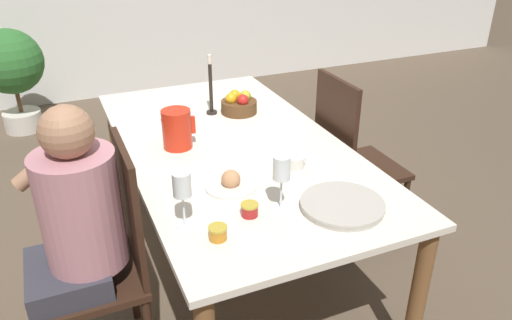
{
  "coord_description": "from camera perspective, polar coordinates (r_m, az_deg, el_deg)",
  "views": [
    {
      "loc": [
        -0.77,
        -2.09,
        1.78
      ],
      "look_at": [
        0.0,
        -0.29,
        0.78
      ],
      "focal_mm": 35.0,
      "sensor_mm": 36.0,
      "label": 1
    }
  ],
  "objects": [
    {
      "name": "ground_plane",
      "position": [
        2.85,
        -2.39,
        -11.53
      ],
      "size": [
        20.0,
        20.0,
        0.0
      ],
      "primitive_type": "plane",
      "color": "brown"
    },
    {
      "name": "fruit_bowl",
      "position": [
        2.83,
        -1.97,
        6.39
      ],
      "size": [
        0.2,
        0.2,
        0.12
      ],
      "color": "brown",
      "rests_on": "dining_table"
    },
    {
      "name": "red_pitcher",
      "position": [
        2.42,
        -9.04,
        3.54
      ],
      "size": [
        0.16,
        0.14,
        0.19
      ],
      "color": "red",
      "rests_on": "dining_table"
    },
    {
      "name": "person_seated",
      "position": [
        2.0,
        -20.04,
        -7.28
      ],
      "size": [
        0.39,
        0.41,
        1.19
      ],
      "rotation": [
        0.0,
        0.0,
        1.57
      ],
      "color": "#33333D",
      "rests_on": "ground_plane"
    },
    {
      "name": "chair_opposite",
      "position": [
        2.83,
        10.75,
        0.13
      ],
      "size": [
        0.42,
        0.42,
        1.0
      ],
      "rotation": [
        0.0,
        0.0,
        -1.57
      ],
      "color": "#331E14",
      "rests_on": "ground_plane"
    },
    {
      "name": "wine_glass_juice",
      "position": [
        1.87,
        2.95,
        -1.23
      ],
      "size": [
        0.07,
        0.07,
        0.22
      ],
      "color": "white",
      "rests_on": "dining_table"
    },
    {
      "name": "candlestick_tall",
      "position": [
        2.8,
        -5.18,
        7.85
      ],
      "size": [
        0.06,
        0.06,
        0.34
      ],
      "color": "black",
      "rests_on": "dining_table"
    },
    {
      "name": "jam_jar_red",
      "position": [
        1.77,
        -4.39,
        -8.22
      ],
      "size": [
        0.07,
        0.07,
        0.05
      ],
      "color": "#C67A1E",
      "rests_on": "dining_table"
    },
    {
      "name": "teacup_near_person",
      "position": [
        2.22,
        4.45,
        -0.45
      ],
      "size": [
        0.14,
        0.14,
        0.06
      ],
      "color": "silver",
      "rests_on": "dining_table"
    },
    {
      "name": "jam_jar_amber",
      "position": [
        1.89,
        -0.74,
        -5.62
      ],
      "size": [
        0.07,
        0.07,
        0.05
      ],
      "color": "#A81E1E",
      "rests_on": "dining_table"
    },
    {
      "name": "chair_person_side",
      "position": [
        2.12,
        -16.69,
        -10.75
      ],
      "size": [
        0.42,
        0.42,
        1.0
      ],
      "rotation": [
        0.0,
        0.0,
        1.57
      ],
      "color": "#331E14",
      "rests_on": "ground_plane"
    },
    {
      "name": "bread_plate",
      "position": [
        2.08,
        -2.88,
        -2.62
      ],
      "size": [
        0.22,
        0.22,
        0.08
      ],
      "color": "silver",
      "rests_on": "dining_table"
    },
    {
      "name": "potted_plant",
      "position": [
        4.72,
        -26.19,
        9.45
      ],
      "size": [
        0.54,
        0.54,
        0.89
      ],
      "color": "beige",
      "rests_on": "ground_plane"
    },
    {
      "name": "serving_tray",
      "position": [
        1.97,
        9.83,
        -5.12
      ],
      "size": [
        0.33,
        0.33,
        0.03
      ],
      "color": "#B7B2A8",
      "rests_on": "dining_table"
    },
    {
      "name": "wine_glass_water",
      "position": [
        1.79,
        -8.46,
        -3.04
      ],
      "size": [
        0.07,
        0.07,
        0.22
      ],
      "color": "white",
      "rests_on": "dining_table"
    },
    {
      "name": "dining_table",
      "position": [
        2.5,
        -2.67,
        0.12
      ],
      "size": [
        1.02,
        1.96,
        0.73
      ],
      "color": "silver",
      "rests_on": "ground_plane"
    }
  ]
}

